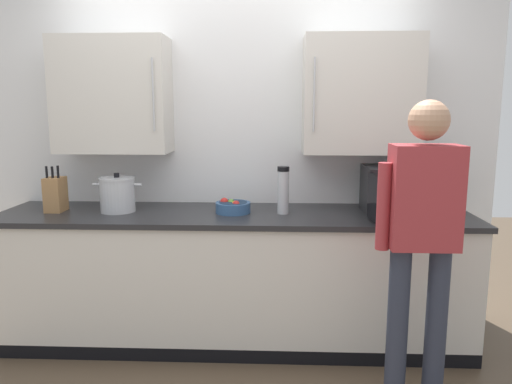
% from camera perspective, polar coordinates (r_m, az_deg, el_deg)
% --- Properties ---
extents(back_wall_tiled, '(3.69, 0.44, 2.56)m').
position_cam_1_polar(back_wall_tiled, '(3.51, -2.19, 6.67)').
color(back_wall_tiled, white).
rests_on(back_wall_tiled, ground_plane).
extents(counter_unit, '(3.15, 0.72, 0.90)m').
position_cam_1_polar(counter_unit, '(3.36, -2.56, -9.95)').
color(counter_unit, beige).
rests_on(counter_unit, ground_plane).
extents(microwave_oven, '(0.54, 0.75, 0.31)m').
position_cam_1_polar(microwave_oven, '(3.34, 16.67, 0.21)').
color(microwave_oven, black).
rests_on(microwave_oven, counter_unit).
extents(fruit_bowl, '(0.23, 0.23, 0.10)m').
position_cam_1_polar(fruit_bowl, '(3.23, -2.74, -1.71)').
color(fruit_bowl, '#335684').
rests_on(fruit_bowl, counter_unit).
extents(stock_pot, '(0.33, 0.23, 0.26)m').
position_cam_1_polar(stock_pot, '(3.38, -15.95, -0.28)').
color(stock_pot, '#B7BABF').
rests_on(stock_pot, counter_unit).
extents(knife_block, '(0.11, 0.15, 0.31)m').
position_cam_1_polar(knife_block, '(3.53, -22.49, -0.23)').
color(knife_block, '#A37547').
rests_on(knife_block, counter_unit).
extents(thermos_flask, '(0.08, 0.08, 0.31)m').
position_cam_1_polar(thermos_flask, '(3.19, 3.21, 0.23)').
color(thermos_flask, '#B7BABF').
rests_on(thermos_flask, counter_unit).
extents(person_figure, '(0.44, 0.57, 1.63)m').
position_cam_1_polar(person_figure, '(2.61, 18.88, -4.22)').
color(person_figure, '#282D3D').
rests_on(person_figure, ground_plane).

